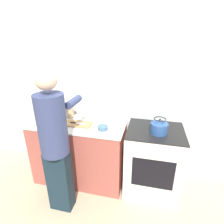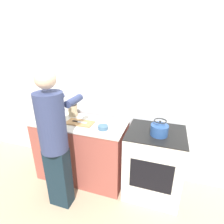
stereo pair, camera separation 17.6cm
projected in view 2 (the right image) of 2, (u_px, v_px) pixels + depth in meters
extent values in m
plane|color=tan|center=(99.00, 195.00, 2.43)|extent=(12.00, 12.00, 0.00)
cube|color=silver|center=(114.00, 92.00, 2.56)|extent=(8.00, 0.05, 2.60)
cube|color=#9E4C42|center=(82.00, 151.00, 2.63)|extent=(1.30, 0.58, 0.91)
cube|color=beige|center=(79.00, 123.00, 2.45)|extent=(1.32, 0.61, 0.02)
cube|color=silver|center=(153.00, 163.00, 2.34)|extent=(0.71, 0.63, 0.93)
cube|color=black|center=(156.00, 132.00, 2.17)|extent=(0.71, 0.63, 0.01)
cube|color=black|center=(151.00, 176.00, 2.05)|extent=(0.50, 0.01, 0.41)
cube|color=#162834|center=(59.00, 177.00, 2.18)|extent=(0.28, 0.17, 0.82)
cylinder|color=navy|center=(52.00, 123.00, 1.90)|extent=(0.31, 0.31, 0.68)
sphere|color=beige|center=(45.00, 78.00, 1.72)|extent=(0.22, 0.22, 0.22)
cylinder|color=navy|center=(55.00, 99.00, 2.12)|extent=(0.09, 0.30, 0.09)
cylinder|color=navy|center=(74.00, 101.00, 2.05)|extent=(0.09, 0.30, 0.09)
cube|color=#A87A4C|center=(80.00, 123.00, 2.41)|extent=(0.38, 0.19, 0.02)
cube|color=silver|center=(82.00, 122.00, 2.39)|extent=(0.14, 0.04, 0.01)
cube|color=black|center=(75.00, 121.00, 2.43)|extent=(0.08, 0.03, 0.01)
cylinder|color=#284C8C|center=(159.00, 130.00, 2.07)|extent=(0.21, 0.21, 0.13)
cone|color=#284C8C|center=(160.00, 124.00, 2.04)|extent=(0.17, 0.17, 0.03)
sphere|color=black|center=(160.00, 122.00, 2.03)|extent=(0.03, 0.03, 0.03)
torus|color=black|center=(160.00, 121.00, 2.03)|extent=(0.15, 0.15, 0.01)
cylinder|color=#426684|center=(103.00, 127.00, 2.24)|extent=(0.13, 0.13, 0.05)
cylinder|color=tan|center=(73.00, 110.00, 2.63)|extent=(0.13, 0.13, 0.18)
cylinder|color=#28231E|center=(72.00, 104.00, 2.60)|extent=(0.14, 0.14, 0.01)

